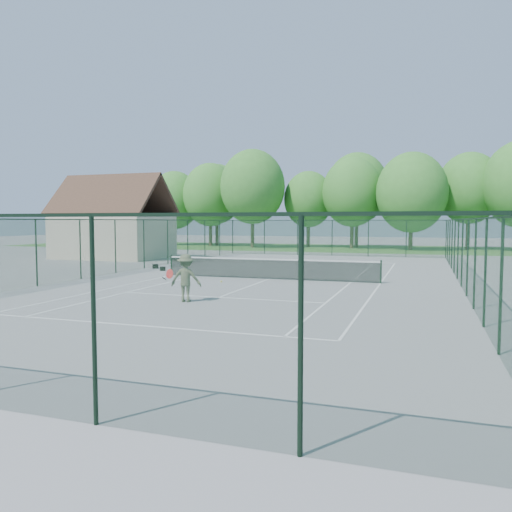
% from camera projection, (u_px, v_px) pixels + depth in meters
% --- Properties ---
extents(ground, '(140.00, 140.00, 0.00)m').
position_uv_depth(ground, '(269.00, 279.00, 25.12)').
color(ground, gray).
rests_on(ground, ground).
extents(grass_far, '(80.00, 16.00, 0.01)m').
position_uv_depth(grass_far, '(352.00, 248.00, 53.46)').
color(grass_far, '#427D30').
rests_on(grass_far, ground).
extents(court_lines, '(11.05, 23.85, 0.01)m').
position_uv_depth(court_lines, '(269.00, 279.00, 25.12)').
color(court_lines, white).
rests_on(court_lines, ground).
extents(tennis_net, '(11.08, 0.08, 1.10)m').
position_uv_depth(tennis_net, '(269.00, 268.00, 25.08)').
color(tennis_net, black).
rests_on(tennis_net, ground).
extents(fence_enclosure, '(18.05, 36.05, 3.02)m').
position_uv_depth(fence_enclosure, '(269.00, 248.00, 25.01)').
color(fence_enclosure, '#173A21').
rests_on(fence_enclosure, ground).
extents(utility_building, '(8.60, 6.27, 6.63)m').
position_uv_depth(utility_building, '(113.00, 219.00, 39.47)').
color(utility_building, '#F4E4C4').
rests_on(utility_building, ground).
extents(tree_line_far, '(39.40, 6.40, 9.70)m').
position_uv_depth(tree_line_far, '(352.00, 192.00, 53.04)').
color(tree_line_far, '#483821').
rests_on(tree_line_far, ground).
extents(sports_bag_a, '(0.40, 0.32, 0.27)m').
position_uv_depth(sports_bag_a, '(155.00, 266.00, 30.71)').
color(sports_bag_a, black).
rests_on(sports_bag_a, ground).
extents(sports_bag_b, '(0.36, 0.30, 0.24)m').
position_uv_depth(sports_bag_b, '(163.00, 269.00, 29.30)').
color(sports_bag_b, black).
rests_on(sports_bag_b, ground).
extents(tennis_player, '(2.10, 0.85, 1.73)m').
position_uv_depth(tennis_player, '(186.00, 278.00, 18.01)').
color(tennis_player, '#50553D').
rests_on(tennis_player, ground).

